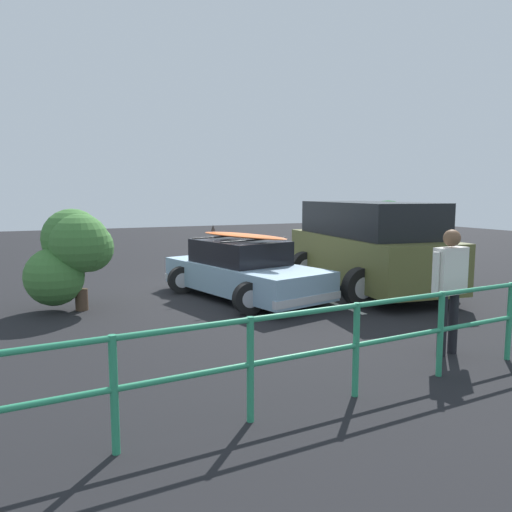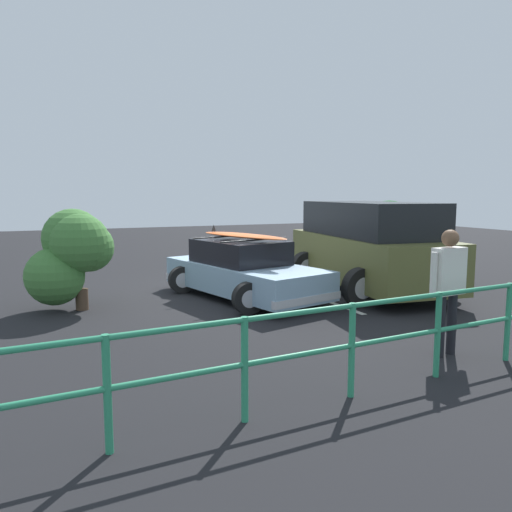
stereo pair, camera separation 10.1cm
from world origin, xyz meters
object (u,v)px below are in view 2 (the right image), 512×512
(suv_car, at_px, (368,246))
(person_bystander, at_px, (448,281))
(bush_near_left, at_px, (73,250))
(sedan_car, at_px, (243,270))
(bush_near_right, at_px, (392,241))

(suv_car, xyz_separation_m, person_bystander, (1.78, 4.14, 0.01))
(person_bystander, bearing_deg, bush_near_left, -48.56)
(sedan_car, bearing_deg, bush_near_left, -5.99)
(person_bystander, xyz_separation_m, bush_near_right, (-3.12, -5.01, -0.03))
(sedan_car, height_order, bush_near_right, bush_near_right)
(sedan_car, xyz_separation_m, suv_car, (-2.83, 0.47, 0.44))
(suv_car, bearing_deg, person_bystander, 66.79)
(bush_near_left, bearing_deg, suv_car, 172.42)
(person_bystander, relative_size, bush_near_left, 0.90)
(sedan_car, relative_size, bush_near_right, 2.10)
(sedan_car, xyz_separation_m, bush_near_left, (3.32, -0.35, 0.55))
(person_bystander, relative_size, bush_near_right, 0.85)
(sedan_car, relative_size, suv_car, 0.87)
(suv_car, xyz_separation_m, bush_near_right, (-1.34, -0.87, -0.02))
(suv_car, xyz_separation_m, bush_near_left, (6.15, -0.82, 0.11))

